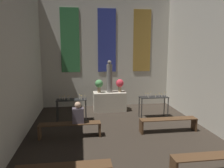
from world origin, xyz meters
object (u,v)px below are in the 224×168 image
Objects in this scene: altar at (110,101)px; candle_rack_left at (72,103)px; candle_rack_right at (154,100)px; person_seated at (78,114)px; pew_back_right at (168,122)px; flower_vase_right at (120,84)px; pew_back_left at (70,127)px; statue at (109,77)px; pew_second_right at (214,160)px; flower_vase_left at (99,84)px.

candle_rack_left reaches higher than altar.
candle_rack_right is 1.67× the size of person_seated.
altar is at bearing 64.03° from person_seated.
altar is at bearing 120.14° from pew_back_right.
pew_back_left is at bearing -126.76° from flower_vase_right.
candle_rack_right is at bearing 27.44° from person_seated.
pew_back_left is (-2.11, -2.82, -0.89)m from flower_vase_right.
candle_rack_right is at bearing 0.04° from candle_rack_left.
statue is 5.78m from pew_second_right.
pew_second_right is at bearing -77.81° from flower_vase_right.
pew_back_right is at bearing 0.00° from pew_back_left.
pew_back_left is (-3.28, 2.59, 0.00)m from pew_second_right.
pew_back_right is at bearing 90.00° from pew_second_right.
altar reaches higher than pew_second_right.
statue is 0.74× the size of pew_second_right.
statue is 2.47× the size of flower_vase_left.
flower_vase_left is (-0.47, -0.00, 0.80)m from altar.
altar is 3.26m from pew_back_right.
candle_rack_left is 3.66m from pew_back_right.
statue is at bearing -90.00° from altar.
flower_vase_right is at bearing 56.83° from person_seated.
person_seated is (-1.84, -2.82, -0.47)m from flower_vase_right.
pew_second_right is at bearing -73.15° from statue.
flower_vase_left is 3.18m from pew_back_left.
statue is (0.00, -0.00, 1.10)m from altar.
statue is at bearing 37.46° from candle_rack_left.
pew_back_right is (2.11, -2.82, -0.89)m from flower_vase_left.
flower_vase_left reaches higher than pew_back_right.
altar is at bearing 106.85° from pew_second_right.
person_seated is (-3.01, 2.59, 0.43)m from pew_second_right.
candle_rack_right is 3.66m from pew_back_left.
pew_back_left is 1.00× the size of pew_back_right.
candle_rack_right is 0.59× the size of pew_back_right.
flower_vase_right is (0.94, 0.00, 0.00)m from flower_vase_left.
candle_rack_left is 0.59× the size of pew_second_right.
statue is at bearing 59.86° from pew_back_left.
altar is at bearing 59.86° from pew_back_left.
pew_back_left is at bearing 180.00° from person_seated.
altar is 2.49× the size of flower_vase_right.
candle_rack_left reaches higher than pew_second_right.
pew_back_left is at bearing -120.14° from statue.
altar is 0.74× the size of pew_back_right.
pew_back_left is 0.50m from person_seated.
pew_back_right is at bearing -90.29° from candle_rack_right.
flower_vase_right reaches higher than pew_second_right.
pew_back_right is (3.28, -1.57, -0.40)m from candle_rack_left.
altar is 5.65m from pew_second_right.
pew_second_right is (1.17, -5.41, -0.89)m from flower_vase_right.
altar is 2.10× the size of person_seated.
pew_second_right is 1.00× the size of pew_back_left.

